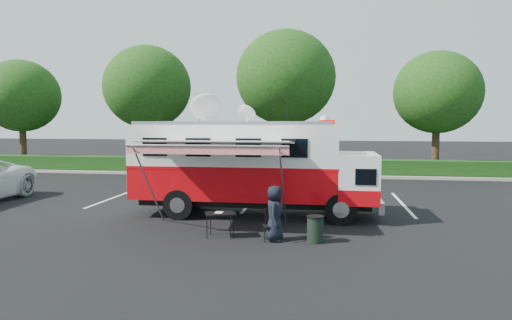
{
  "coord_description": "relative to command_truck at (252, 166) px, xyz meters",
  "views": [
    {
      "loc": [
        2.38,
        -15.49,
        3.31
      ],
      "look_at": [
        0.0,
        0.5,
        1.9
      ],
      "focal_mm": 32.0,
      "sensor_mm": 36.0,
      "label": 1
    }
  ],
  "objects": [
    {
      "name": "command_truck",
      "position": [
        0.0,
        0.0,
        0.0
      ],
      "size": [
        8.43,
        2.32,
        4.05
      ],
      "color": "black",
      "rests_on": "ground_plane"
    },
    {
      "name": "person",
      "position": [
        1.15,
        -3.24,
        -1.73
      ],
      "size": [
        0.51,
        0.76,
        1.54
      ],
      "primitive_type": "imported",
      "rotation": [
        0.0,
        0.0,
        1.54
      ],
      "color": "black",
      "rests_on": "ground_plane"
    },
    {
      "name": "stall_lines",
      "position": [
        -0.43,
        3.0,
        -1.73
      ],
      "size": [
        24.12,
        5.5,
        0.01
      ],
      "color": "silver",
      "rests_on": "ground_plane"
    },
    {
      "name": "folding_chair",
      "position": [
        1.06,
        -3.14,
        -1.22
      ],
      "size": [
        0.52,
        0.55,
        0.87
      ],
      "color": "black",
      "rests_on": "ground_plane"
    },
    {
      "name": "folding_table",
      "position": [
        -0.42,
        -3.06,
        -1.08
      ],
      "size": [
        0.97,
        0.82,
        0.7
      ],
      "color": "black",
      "rests_on": "ground_plane"
    },
    {
      "name": "awning",
      "position": [
        -0.75,
        -2.41,
        0.87
      ],
      "size": [
        4.6,
        2.4,
        2.78
      ],
      "color": "white",
      "rests_on": "ground_plane"
    },
    {
      "name": "ground_plane",
      "position": [
        0.07,
        0.0,
        -1.73
      ],
      "size": [
        120.0,
        120.0,
        0.0
      ],
      "primitive_type": "plane",
      "color": "black",
      "rests_on": "ground"
    },
    {
      "name": "trash_bin",
      "position": [
        2.26,
        -3.23,
        -1.36
      ],
      "size": [
        0.48,
        0.48,
        0.73
      ],
      "color": "black",
      "rests_on": "ground_plane"
    },
    {
      "name": "back_border",
      "position": [
        1.22,
        12.9,
        3.27
      ],
      "size": [
        60.0,
        6.14,
        8.87
      ],
      "color": "#9E998E",
      "rests_on": "ground_plane"
    }
  ]
}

